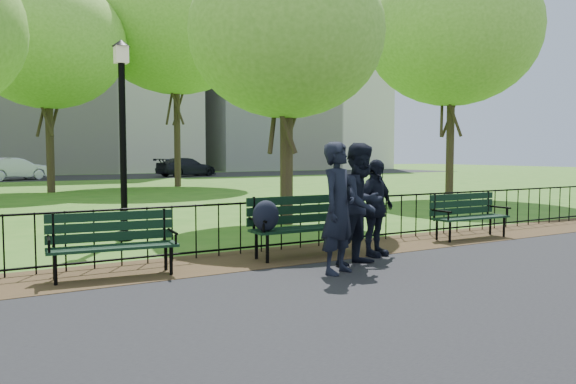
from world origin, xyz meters
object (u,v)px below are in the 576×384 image
person_right (375,208)px  sedan_silver (14,169)px  tree_far_c (47,43)px  person_mid (362,204)px  tree_mid_e (452,32)px  tree_near_e (286,35)px  lamppost (123,132)px  park_bench_right_a (467,211)px  park_bench_left_a (112,237)px  person_left (339,208)px  sedan_dark (186,167)px  tree_far_e (176,21)px  park_bench_main (288,218)px

person_right → sedan_silver: person_right is taller
tree_far_c → person_mid: size_ratio=4.98×
person_right → tree_mid_e: bearing=23.1°
tree_near_e → person_right: 5.92m
lamppost → person_right: lamppost is taller
park_bench_right_a → park_bench_left_a: bearing=-179.0°
person_mid → person_left: bearing=-169.1°
park_bench_left_a → person_right: (4.14, -0.65, 0.26)m
park_bench_left_a → sedan_dark: bearing=74.1°
sedan_dark → sedan_silver: bearing=76.2°
park_bench_right_a → sedan_silver: size_ratio=0.41×
tree_far_c → tree_far_e: 6.71m
park_bench_left_a → person_right: size_ratio=1.10×
tree_far_c → person_mid: tree_far_c is taller
tree_far_e → person_left: (-5.10, -21.38, -7.46)m
person_left → sedan_silver: size_ratio=0.44×
tree_far_e → tree_far_c: bearing=-167.5°
tree_far_c → sedan_dark: bearing=49.8°
park_bench_main → tree_mid_e: (11.29, 7.23, 5.50)m
park_bench_left_a → park_bench_right_a: park_bench_right_a is taller
tree_far_c → person_mid: (1.83, -19.68, -5.54)m
tree_near_e → tree_far_e: tree_far_e is taller
park_bench_left_a → tree_near_e: 7.51m
park_bench_main → sedan_silver: (-1.58, 31.49, 0.04)m
tree_mid_e → tree_far_e: tree_far_e is taller
park_bench_right_a → sedan_dark: 32.15m
tree_near_e → sedan_silver: size_ratio=1.53×
person_left → person_right: bearing=6.3°
park_bench_main → lamppost: (-1.79, 3.34, 1.46)m
park_bench_main → park_bench_left_a: 2.78m
park_bench_main → tree_far_e: tree_far_e is taller
park_bench_main → lamppost: bearing=119.1°
park_bench_left_a → lamppost: 3.74m
sedan_dark → tree_near_e: bearing=149.7°
lamppost → sedan_dark: 30.72m
lamppost → person_left: (1.85, -4.68, -1.19)m
lamppost → person_left: lamppost is taller
lamppost → tree_far_e: tree_far_e is taller
park_bench_main → person_mid: person_mid is taller
lamppost → tree_mid_e: 14.23m
lamppost → park_bench_left_a: bearing=-106.9°
person_mid → sedan_dark: (9.21, 32.74, -0.26)m
tree_far_e → sedan_dark: tree_far_e is taller
park_bench_left_a → person_right: bearing=-2.9°
person_left → sedan_dark: size_ratio=0.40×
lamppost → person_left: size_ratio=2.09×
lamppost → person_left: bearing=-68.5°
tree_far_e → person_left: tree_far_e is taller
sedan_silver → tree_far_e: bearing=-174.2°
person_right → sedan_dark: size_ratio=0.35×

